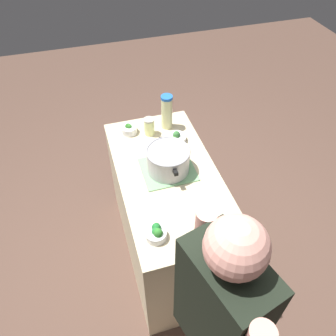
{
  "coord_description": "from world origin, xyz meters",
  "views": [
    {
      "loc": [
        1.43,
        -0.43,
        2.45
      ],
      "look_at": [
        0.0,
        0.0,
        0.95
      ],
      "focal_mm": 35.64,
      "sensor_mm": 36.0,
      "label": 1
    }
  ],
  "objects_px": {
    "mason_jar": "(149,126)",
    "broccoli_bowl_front": "(129,129)",
    "broccoli_bowl_back": "(156,233)",
    "person_cook": "(214,329)",
    "broccoli_bowl_center": "(176,138)",
    "cooking_pot": "(168,160)",
    "lemonade_pitcher": "(167,112)"
  },
  "relations": [
    {
      "from": "mason_jar",
      "to": "broccoli_bowl_front",
      "type": "relative_size",
      "value": 1.14
    },
    {
      "from": "mason_jar",
      "to": "broccoli_bowl_back",
      "type": "xyz_separation_m",
      "value": [
        0.87,
        -0.18,
        -0.03
      ]
    },
    {
      "from": "broccoli_bowl_front",
      "to": "person_cook",
      "type": "xyz_separation_m",
      "value": [
        1.47,
        0.07,
        0.01
      ]
    },
    {
      "from": "broccoli_bowl_center",
      "to": "person_cook",
      "type": "bearing_deg",
      "value": -10.47
    },
    {
      "from": "mason_jar",
      "to": "broccoli_bowl_center",
      "type": "bearing_deg",
      "value": 51.68
    },
    {
      "from": "mason_jar",
      "to": "broccoli_bowl_center",
      "type": "relative_size",
      "value": 0.96
    },
    {
      "from": "cooking_pot",
      "to": "broccoli_bowl_center",
      "type": "bearing_deg",
      "value": 152.08
    },
    {
      "from": "broccoli_bowl_center",
      "to": "lemonade_pitcher",
      "type": "bearing_deg",
      "value": -173.43
    },
    {
      "from": "broccoli_bowl_center",
      "to": "person_cook",
      "type": "xyz_separation_m",
      "value": [
        1.29,
        -0.24,
        0.01
      ]
    },
    {
      "from": "broccoli_bowl_center",
      "to": "broccoli_bowl_back",
      "type": "relative_size",
      "value": 1.18
    },
    {
      "from": "lemonade_pitcher",
      "to": "mason_jar",
      "type": "xyz_separation_m",
      "value": [
        0.04,
        -0.14,
        -0.07
      ]
    },
    {
      "from": "broccoli_bowl_back",
      "to": "person_cook",
      "type": "distance_m",
      "value": 0.56
    },
    {
      "from": "lemonade_pitcher",
      "to": "broccoli_bowl_center",
      "type": "bearing_deg",
      "value": 6.57
    },
    {
      "from": "broccoli_bowl_front",
      "to": "person_cook",
      "type": "bearing_deg",
      "value": 2.54
    },
    {
      "from": "broccoli_bowl_front",
      "to": "broccoli_bowl_center",
      "type": "xyz_separation_m",
      "value": [
        0.19,
        0.3,
        -0.01
      ]
    },
    {
      "from": "broccoli_bowl_front",
      "to": "broccoli_bowl_center",
      "type": "distance_m",
      "value": 0.36
    },
    {
      "from": "broccoli_bowl_back",
      "to": "broccoli_bowl_center",
      "type": "bearing_deg",
      "value": 154.8
    },
    {
      "from": "broccoli_bowl_front",
      "to": "person_cook",
      "type": "distance_m",
      "value": 1.47
    },
    {
      "from": "lemonade_pitcher",
      "to": "mason_jar",
      "type": "bearing_deg",
      "value": -73.16
    },
    {
      "from": "lemonade_pitcher",
      "to": "broccoli_bowl_back",
      "type": "bearing_deg",
      "value": -19.77
    },
    {
      "from": "cooking_pot",
      "to": "lemonade_pitcher",
      "type": "height_order",
      "value": "lemonade_pitcher"
    },
    {
      "from": "cooking_pot",
      "to": "mason_jar",
      "type": "xyz_separation_m",
      "value": [
        -0.4,
        -0.02,
        -0.03
      ]
    },
    {
      "from": "broccoli_bowl_center",
      "to": "broccoli_bowl_back",
      "type": "height_order",
      "value": "broccoli_bowl_back"
    },
    {
      "from": "mason_jar",
      "to": "broccoli_bowl_back",
      "type": "height_order",
      "value": "mason_jar"
    },
    {
      "from": "cooking_pot",
      "to": "broccoli_bowl_center",
      "type": "height_order",
      "value": "cooking_pot"
    },
    {
      "from": "broccoli_bowl_front",
      "to": "broccoli_bowl_back",
      "type": "relative_size",
      "value": 0.99
    },
    {
      "from": "mason_jar",
      "to": "broccoli_bowl_front",
      "type": "bearing_deg",
      "value": -112.02
    },
    {
      "from": "lemonade_pitcher",
      "to": "broccoli_bowl_front",
      "type": "xyz_separation_m",
      "value": [
        -0.01,
        -0.28,
        -0.1
      ]
    },
    {
      "from": "mason_jar",
      "to": "broccoli_bowl_center",
      "type": "xyz_separation_m",
      "value": [
        0.13,
        0.16,
        -0.04
      ]
    },
    {
      "from": "cooking_pot",
      "to": "broccoli_bowl_back",
      "type": "relative_size",
      "value": 3.02
    },
    {
      "from": "broccoli_bowl_front",
      "to": "broccoli_bowl_center",
      "type": "relative_size",
      "value": 0.84
    },
    {
      "from": "broccoli_bowl_back",
      "to": "cooking_pot",
      "type": "bearing_deg",
      "value": 156.39
    }
  ]
}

